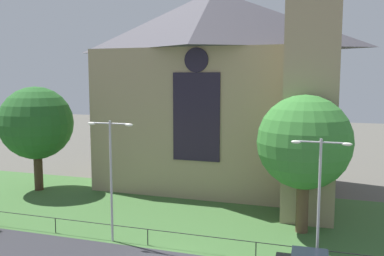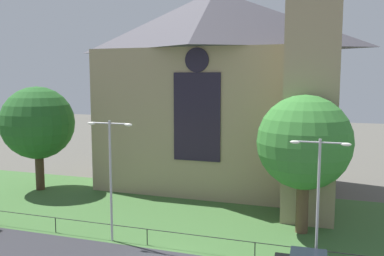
{
  "view_description": "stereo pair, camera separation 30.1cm",
  "coord_description": "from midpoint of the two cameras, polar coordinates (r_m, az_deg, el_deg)",
  "views": [
    {
      "loc": [
        8.85,
        -22.31,
        11.18
      ],
      "look_at": [
        -0.91,
        8.0,
        7.38
      ],
      "focal_mm": 39.08,
      "sensor_mm": 36.0,
      "label": 1
    },
    {
      "loc": [
        9.13,
        -22.22,
        11.18
      ],
      "look_at": [
        -0.91,
        8.0,
        7.38
      ],
      "focal_mm": 39.08,
      "sensor_mm": 36.0,
      "label": 2
    }
  ],
  "objects": [
    {
      "name": "iron_railing",
      "position": [
        29.06,
        -6.37,
        -13.82
      ],
      "size": [
        29.25,
        0.07,
        1.13
      ],
      "color": "black",
      "rests_on": "ground"
    },
    {
      "name": "grass_verge",
      "position": [
        33.5,
        1.25,
        -12.7
      ],
      "size": [
        120.0,
        20.0,
        0.01
      ],
      "primitive_type": "cube",
      "color": "#3D6633",
      "rests_on": "ground"
    },
    {
      "name": "ground",
      "position": [
        35.32,
        2.2,
        -11.66
      ],
      "size": [
        160.0,
        160.0,
        0.0
      ],
      "primitive_type": "plane",
      "color": "#56544C"
    },
    {
      "name": "streetlamp_far",
      "position": [
        25.44,
        16.67,
        -7.62
      ],
      "size": [
        3.37,
        0.26,
        7.75
      ],
      "color": "#B2B2B7",
      "rests_on": "ground"
    },
    {
      "name": "tree_right_near",
      "position": [
        30.86,
        14.8,
        -1.93
      ],
      "size": [
        6.77,
        6.77,
        10.05
      ],
      "color": "brown",
      "rests_on": "ground"
    },
    {
      "name": "streetlamp_near",
      "position": [
        28.9,
        -11.31,
        -5.03
      ],
      "size": [
        3.37,
        0.26,
        8.39
      ],
      "color": "#B2B2B7",
      "rests_on": "ground"
    },
    {
      "name": "church_building",
      "position": [
        42.52,
        3.57,
        5.56
      ],
      "size": [
        23.2,
        16.2,
        26.0
      ],
      "color": "tan",
      "rests_on": "ground"
    },
    {
      "name": "tree_left_far",
      "position": [
        44.12,
        -20.66,
        0.61
      ],
      "size": [
        7.19,
        7.19,
        10.39
      ],
      "color": "#423021",
      "rests_on": "ground"
    }
  ]
}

